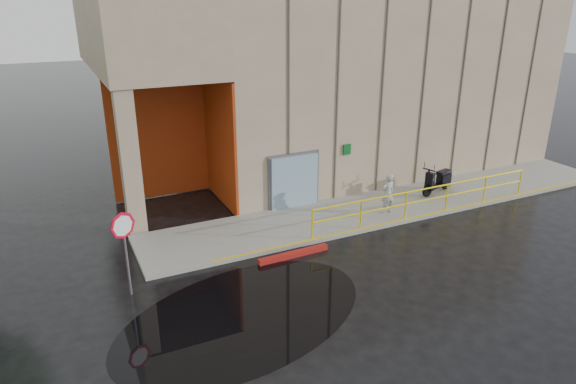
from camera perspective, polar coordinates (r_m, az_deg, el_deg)
name	(u,v)px	position (r m, az deg, el deg)	size (l,w,h in m)	color
ground	(379,284)	(15.12, 10.07, -10.01)	(120.00, 120.00, 0.00)	black
sidewalk	(397,204)	(20.49, 12.04, -1.32)	(20.00, 3.00, 0.15)	gray
building	(340,73)	(25.21, 5.78, 12.99)	(20.00, 10.17, 8.00)	gray
guardrail	(427,200)	(19.46, 15.14, -0.91)	(9.56, 0.06, 1.03)	yellow
person	(388,194)	(19.16, 11.02, -0.16)	(0.55, 0.36, 1.51)	#A8A8AC
scooter	(439,174)	(21.58, 16.40, 1.92)	(1.85, 1.00, 1.40)	black
stop_sign	(124,235)	(14.21, -17.77, -4.61)	(0.68, 0.36, 2.47)	slate
red_curb	(293,254)	(16.25, 0.61, -6.94)	(2.40, 0.18, 0.18)	maroon
puddle	(244,315)	(13.66, -4.92, -13.46)	(7.11, 4.38, 0.01)	black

